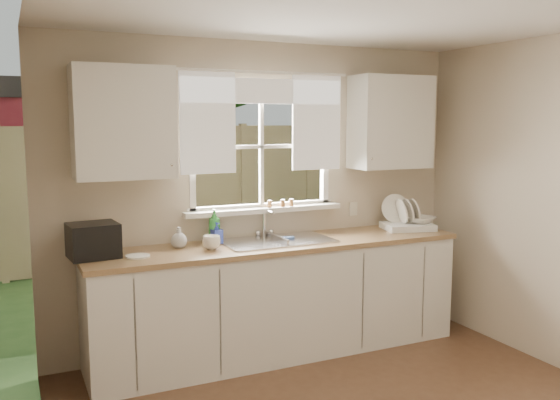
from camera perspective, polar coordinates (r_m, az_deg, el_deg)
name	(u,v)px	position (r m, az deg, el deg)	size (l,w,h in m)	color
room_walls	(419,242)	(3.17, 13.22, -3.97)	(3.62, 4.02, 2.50)	beige
window	(262,167)	(4.91, -1.73, 3.22)	(1.38, 0.16, 1.06)	white
curtains	(264,112)	(4.85, -1.51, 8.46)	(1.50, 0.03, 0.81)	white
base_cabinets	(278,300)	(4.82, -0.15, -9.61)	(3.00, 0.62, 0.87)	silver
countertop	(278,245)	(4.70, -0.15, -4.31)	(3.04, 0.65, 0.04)	olive
upper_cabinet_left	(123,123)	(4.39, -14.85, 7.21)	(0.70, 0.33, 0.80)	silver
upper_cabinet_right	(391,122)	(5.31, 10.61, 7.36)	(0.70, 0.33, 0.80)	silver
wall_outlet	(353,209)	(5.35, 7.06, -0.85)	(0.08, 0.01, 0.12)	beige
sill_jars	(281,203)	(4.95, 0.13, -0.30)	(0.24, 0.04, 0.06)	brown
backyard	(151,31)	(11.31, -12.32, 15.58)	(20.00, 10.00, 6.13)	#335421
sink	(277,250)	(4.74, -0.32, -4.85)	(0.88, 0.52, 0.40)	#B7B7BC
dish_rack	(407,222)	(5.35, 12.10, -2.05)	(0.48, 0.41, 0.30)	white
bowl	(421,220)	(5.38, 13.43, -1.86)	(0.24, 0.24, 0.06)	silver
soap_bottle_a	(214,226)	(4.70, -6.33, -2.48)	(0.10, 0.10, 0.26)	green
soap_bottle_b	(217,233)	(4.65, -6.10, -3.18)	(0.08, 0.08, 0.17)	#3347BF
soap_bottle_c	(179,237)	(4.54, -9.71, -3.58)	(0.12, 0.12, 0.16)	beige
saucer	(138,256)	(4.31, -13.53, -5.27)	(0.17, 0.17, 0.01)	white
cup	(212,243)	(4.45, -6.61, -4.10)	(0.13, 0.13, 0.10)	white
black_appliance	(93,240)	(4.36, -17.54, -3.73)	(0.33, 0.29, 0.24)	black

